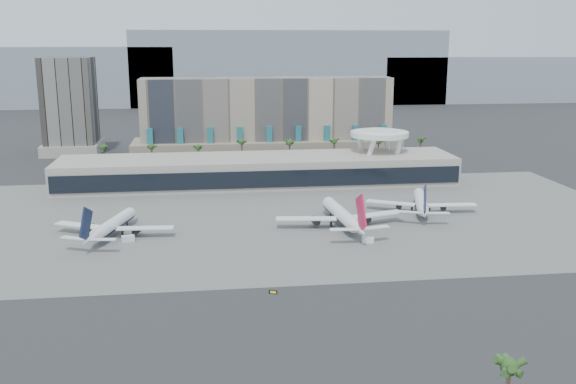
{
  "coord_description": "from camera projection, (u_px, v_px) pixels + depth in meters",
  "views": [
    {
      "loc": [
        -21.99,
        -161.32,
        60.85
      ],
      "look_at": [
        3.88,
        40.0,
        12.73
      ],
      "focal_mm": 40.0,
      "sensor_mm": 36.0,
      "label": 1
    }
  ],
  "objects": [
    {
      "name": "ground",
      "position": [
        293.0,
        272.0,
        172.45
      ],
      "size": [
        900.0,
        900.0,
        0.0
      ],
      "primitive_type": "plane",
      "color": "#232326",
      "rests_on": "ground"
    },
    {
      "name": "apron_pad",
      "position": [
        272.0,
        218.0,
        225.53
      ],
      "size": [
        260.0,
        130.0,
        0.06
      ],
      "primitive_type": "cube",
      "color": "#5B5B59",
      "rests_on": "ground"
    },
    {
      "name": "mountain_ridge",
      "position": [
        256.0,
        73.0,
        622.6
      ],
      "size": [
        680.0,
        60.0,
        70.0
      ],
      "color": "gray",
      "rests_on": "ground"
    },
    {
      "name": "hotel",
      "position": [
        267.0,
        126.0,
        338.14
      ],
      "size": [
        140.0,
        30.0,
        42.0
      ],
      "color": "tan",
      "rests_on": "ground"
    },
    {
      "name": "office_tower",
      "position": [
        70.0,
        112.0,
        348.39
      ],
      "size": [
        30.0,
        30.0,
        52.0
      ],
      "color": "black",
      "rests_on": "ground"
    },
    {
      "name": "terminal",
      "position": [
        259.0,
        169.0,
        276.95
      ],
      "size": [
        170.0,
        32.5,
        14.5
      ],
      "color": "#AAA195",
      "rests_on": "ground"
    },
    {
      "name": "saucer_structure",
      "position": [
        379.0,
        137.0,
        286.97
      ],
      "size": [
        26.0,
        26.0,
        21.89
      ],
      "color": "white",
      "rests_on": "ground"
    },
    {
      "name": "palm_row",
      "position": [
        267.0,
        147.0,
        310.84
      ],
      "size": [
        157.8,
        2.8,
        13.1
      ],
      "color": "brown",
      "rests_on": "ground"
    },
    {
      "name": "airliner_left",
      "position": [
        112.0,
        225.0,
        203.49
      ],
      "size": [
        38.64,
        40.05,
        14.17
      ],
      "rotation": [
        0.0,
        0.0,
        -0.28
      ],
      "color": "white",
      "rests_on": "ground"
    },
    {
      "name": "airliner_centre",
      "position": [
        342.0,
        215.0,
        213.69
      ],
      "size": [
        44.7,
        46.16,
        15.93
      ],
      "rotation": [
        0.0,
        0.0,
        0.08
      ],
      "color": "white",
      "rests_on": "ground"
    },
    {
      "name": "airliner_right",
      "position": [
        421.0,
        203.0,
        232.01
      ],
      "size": [
        38.79,
        40.23,
        14.21
      ],
      "rotation": [
        0.0,
        0.0,
        -0.27
      ],
      "color": "white",
      "rests_on": "ground"
    },
    {
      "name": "service_vehicle_a",
      "position": [
        128.0,
        239.0,
        198.61
      ],
      "size": [
        4.25,
        2.72,
        1.92
      ],
      "primitive_type": "cube",
      "rotation": [
        0.0,
        0.0,
        0.22
      ],
      "color": "silver",
      "rests_on": "ground"
    },
    {
      "name": "service_vehicle_b",
      "position": [
        368.0,
        240.0,
        197.49
      ],
      "size": [
        3.99,
        2.82,
        1.86
      ],
      "primitive_type": "cube",
      "rotation": [
        0.0,
        0.0,
        -0.23
      ],
      "color": "white",
      "rests_on": "ground"
    },
    {
      "name": "taxiway_sign",
      "position": [
        273.0,
        292.0,
        157.81
      ],
      "size": [
        2.04,
        0.97,
        0.94
      ],
      "rotation": [
        0.0,
        0.0,
        -0.35
      ],
      "color": "black",
      "rests_on": "ground"
    },
    {
      "name": "near_palm_b",
      "position": [
        509.0,
        376.0,
        96.38
      ],
      "size": [
        6.0,
        6.0,
        14.57
      ],
      "color": "brown",
      "rests_on": "ground"
    }
  ]
}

